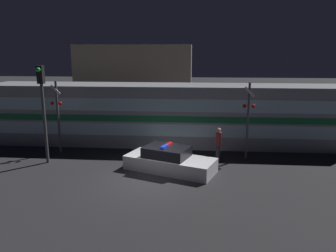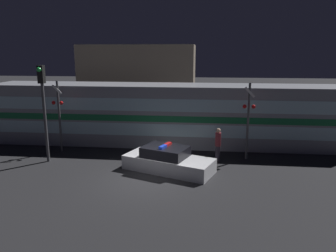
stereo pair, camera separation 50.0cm
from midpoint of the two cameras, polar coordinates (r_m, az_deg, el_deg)
name	(u,v)px [view 2 (the right image)]	position (r m, az deg, el deg)	size (l,w,h in m)	color
ground_plane	(146,180)	(15.18, -2.98, -9.34)	(120.00, 120.00, 0.00)	black
train	(167,114)	(20.59, 0.60, 2.05)	(22.12, 2.99, 3.73)	gray
police_car	(168,161)	(16.13, 0.86, -6.10)	(4.70, 3.17, 1.32)	silver
pedestrian	(218,145)	(17.49, 9.51, -3.22)	(0.31, 0.31, 1.82)	#2D2833
crossing_signal_near	(248,118)	(17.94, 14.58, 1.42)	(0.67, 0.29, 4.16)	#4C4C51
crossing_signal_far	(59,113)	(19.64, -17.77, 2.15)	(0.67, 0.29, 4.13)	#4C4C51
traffic_light_corner	(43,99)	(17.86, -20.16, 4.39)	(0.30, 0.46, 5.05)	#4C4C51
building_left	(140,84)	(26.93, -4.40, 7.27)	(8.84, 4.82, 6.22)	#726656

